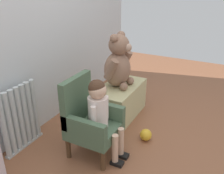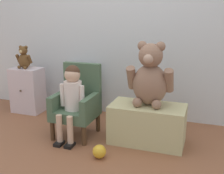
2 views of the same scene
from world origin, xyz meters
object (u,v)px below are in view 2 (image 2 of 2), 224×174
Objects in this scene: small_dresser at (28,90)px; large_teddy_bear at (150,78)px; toy_ball at (99,151)px; child_armchair at (78,102)px; child_figure at (72,92)px; low_bench at (147,124)px; small_teddy_bear at (24,58)px; radiator at (82,88)px.

small_dresser is 0.93× the size of large_teddy_bear.
toy_ball is at bearing -32.13° from small_dresser.
child_armchair is 0.98× the size of child_figure.
small_dresser is 1.62m from low_bench.
toy_ball is (1.28, -0.79, -0.61)m from small_teddy_bear.
small_teddy_bear is (-0.89, 0.40, 0.33)m from child_armchair.
small_dresser is 0.79× the size of low_bench.
child_figure reaches higher than child_armchair.
radiator is 1.12× the size of small_dresser.
child_figure is at bearing 144.05° from toy_ball.
low_bench is at bearing -30.77° from radiator.
small_dresser is 1.04m from child_figure.
small_teddy_bear is (-0.89, 0.51, 0.20)m from child_figure.
small_teddy_bear reaches higher than small_dresser.
small_teddy_bear is (-1.60, 0.33, 0.04)m from large_teddy_bear.
child_armchair is (0.88, -0.40, 0.06)m from small_dresser.
large_teddy_bear is 0.80m from toy_ball.
toy_ball is at bearing -126.03° from low_bench.
small_dresser is at bearing 147.87° from toy_ball.
toy_ball is at bearing -124.62° from large_teddy_bear.
radiator is 0.63m from child_armchair.
low_bench is (0.70, 0.04, -0.15)m from child_armchair.
child_armchair reaches higher than small_dresser.
small_dresser is 4.69× the size of toy_ball.
low_bench reaches higher than toy_ball.
toy_ball is at bearing -35.95° from child_figure.
radiator is at bearing 16.42° from small_teddy_bear.
child_armchair is 2.60× the size of small_teddy_bear.
large_teddy_bear reaches higher than child_armchair.
child_armchair is 1.03m from small_teddy_bear.
small_dresser is 2.01× the size of small_teddy_bear.
large_teddy_bear is at bearing 5.49° from child_armchair.
radiator reaches higher than small_dresser.
radiator is 5.24× the size of toy_ball.
radiator reaches higher than low_bench.
child_armchair reaches higher than radiator.
small_teddy_bear is at bearing 148.26° from toy_ball.
child_figure is 6.21× the size of toy_ball.
small_dresser is 0.97m from child_armchair.
small_dresser reaches higher than toy_ball.
low_bench is at bearing 53.97° from toy_ball.
child_figure is 1.04× the size of low_bench.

